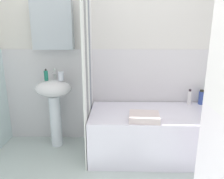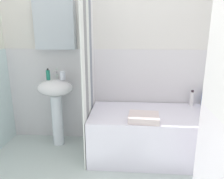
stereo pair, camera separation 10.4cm
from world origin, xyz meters
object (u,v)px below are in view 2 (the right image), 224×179
lotion_bottle (192,98)px  sink (56,98)px  soap_dispenser (48,75)px  shampoo_bottle (212,100)px  bathtub (158,134)px  body_wash_bottle (204,99)px  towel_folded (144,117)px  toothbrush_cup (63,76)px

lotion_bottle → sink: bearing=-176.5°
soap_dispenser → shampoo_bottle: 2.01m
bathtub → lotion_bottle: bearing=32.7°
sink → body_wash_bottle: (1.82, 0.12, -0.01)m
shampoo_bottle → towel_folded: size_ratio=0.59×
sink → toothbrush_cup: 0.30m
soap_dispenser → sink: bearing=5.6°
lotion_bottle → towel_folded: bearing=-141.3°
soap_dispenser → toothbrush_cup: bearing=3.7°
body_wash_bottle → lotion_bottle: (-0.15, -0.02, 0.01)m
sink → shampoo_bottle: bearing=2.9°
shampoo_bottle → body_wash_bottle: 0.09m
toothbrush_cup → shampoo_bottle: toothbrush_cup is taller
soap_dispenser → body_wash_bottle: bearing=3.9°
soap_dispenser → bathtub: (1.31, -0.17, -0.65)m
soap_dispenser → bathtub: size_ratio=0.09×
body_wash_bottle → towel_folded: body_wash_bottle is taller
toothbrush_cup → lotion_bottle: bearing=3.6°
towel_folded → sink: bearing=159.4°
soap_dispenser → towel_folded: (1.12, -0.39, -0.35)m
shampoo_bottle → body_wash_bottle: size_ratio=0.97×
bathtub → lotion_bottle: 0.62m
body_wash_bottle → towel_folded: bearing=-146.3°
towel_folded → shampoo_bottle: bearing=29.6°
toothbrush_cup → shampoo_bottle: 1.84m
soap_dispenser → lotion_bottle: soap_dispenser is taller
bathtub → sink: bearing=172.0°
sink → soap_dispenser: 0.30m
soap_dispenser → towel_folded: soap_dispenser is taller
soap_dispenser → lotion_bottle: size_ratio=0.71×
toothbrush_cup → lotion_bottle: 1.59m
soap_dispenser → bathtub: 1.47m
lotion_bottle → towel_folded: (-0.62, -0.50, -0.06)m
bathtub → towel_folded: towel_folded is taller
shampoo_bottle → soap_dispenser: bearing=-177.0°
lotion_bottle → soap_dispenser: bearing=-176.4°
soap_dispenser → lotion_bottle: bearing=3.6°
toothbrush_cup → shampoo_bottle: size_ratio=0.57×
soap_dispenser → body_wash_bottle: (1.89, 0.13, -0.30)m
soap_dispenser → shampoo_bottle: (1.98, 0.10, -0.30)m
sink → body_wash_bottle: 1.82m
bathtub → body_wash_bottle: size_ratio=8.27×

